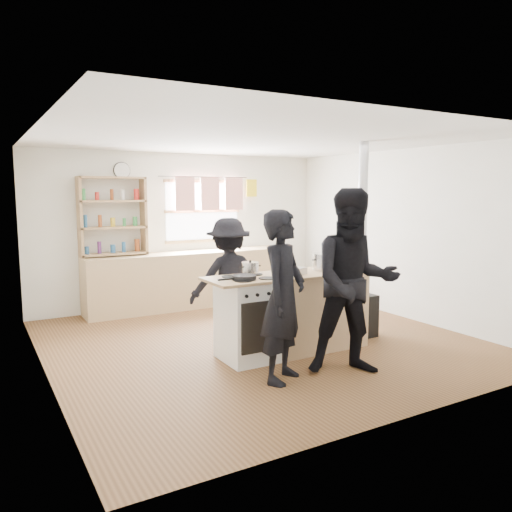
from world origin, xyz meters
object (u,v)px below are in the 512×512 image
stockpot_stove (250,268)px  person_near_right (354,282)px  person_far (229,279)px  person_near_left (283,296)px  flue_heater (360,287)px  thermos (238,240)px  bread_board (353,266)px  stockpot_counter (325,262)px  cooking_island (293,312)px  roast_tray (291,271)px  skillet_greens (244,277)px

stockpot_stove → person_near_right: person_near_right is taller
stockpot_stove → person_far: 0.67m
stockpot_stove → person_near_left: size_ratio=0.12×
person_near_left → flue_heater: bearing=-9.8°
thermos → bread_board: 2.90m
bread_board → stockpot_counter: bearing=153.8°
cooking_island → flue_heater: (1.11, 0.09, 0.18)m
roast_tray → stockpot_counter: stockpot_counter is taller
bread_board → person_far: bearing=142.1°
cooking_island → flue_heater: 1.13m
person_near_left → person_far: (0.17, 1.53, -0.08)m
cooking_island → stockpot_stove: (-0.47, 0.19, 0.54)m
roast_tray → bread_board: (0.85, -0.09, 0.01)m
skillet_greens → flue_heater: bearing=5.3°
flue_heater → thermos: bearing=97.9°
skillet_greens → roast_tray: bearing=3.5°
cooking_island → roast_tray: 0.51m
roast_tray → flue_heater: 1.23m
cooking_island → person_near_left: (-0.60, -0.71, 0.39)m
bread_board → person_far: person_far is taller
cooking_island → skillet_greens: skillet_greens is taller
cooking_island → person_far: 0.98m
cooking_island → skillet_greens: bearing=-173.4°
flue_heater → person_near_left: flue_heater is taller
cooking_island → stockpot_counter: (0.48, 0.02, 0.57)m
stockpot_stove → flue_heater: size_ratio=0.08×
bread_board → person_near_right: 1.01m
roast_tray → stockpot_counter: size_ratio=1.28×
roast_tray → person_near_right: (0.21, -0.86, -0.02)m
thermos → stockpot_stove: thermos is taller
stockpot_counter → person_near_right: person_near_right is taller
roast_tray → stockpot_counter: 0.55m
person_far → thermos: bearing=-113.5°
person_near_right → roast_tray: bearing=129.8°
stockpot_counter → person_far: person_far is taller
stockpot_stove → stockpot_counter: bearing=-9.7°
cooking_island → stockpot_counter: bearing=2.9°
stockpot_stove → bread_board: stockpot_stove is taller
thermos → cooking_island: (-0.74, -2.77, -0.58)m
bread_board → person_near_left: size_ratio=0.19×
cooking_island → person_near_right: (0.14, -0.90, 0.49)m
cooking_island → person_near_left: person_near_left is taller
flue_heater → person_far: 1.71m
stockpot_counter → person_far: bearing=138.8°
roast_tray → person_far: bearing=112.8°
stockpot_counter → roast_tray: bearing=-173.2°
cooking_island → person_near_left: 1.01m
stockpot_counter → stockpot_stove: bearing=170.3°
bread_board → person_near_right: (-0.65, -0.77, -0.03)m
thermos → roast_tray: thermos is taller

